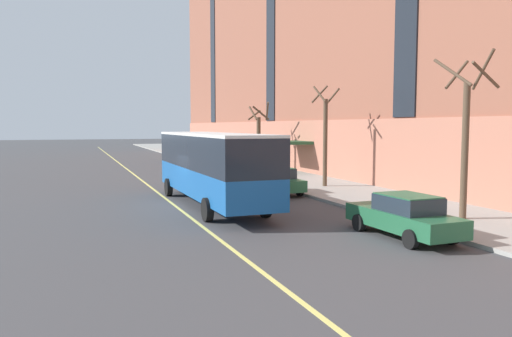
% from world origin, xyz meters
% --- Properties ---
extents(ground_plane, '(260.00, 260.00, 0.00)m').
position_xyz_m(ground_plane, '(0.00, 0.00, 0.00)').
color(ground_plane, '#424244').
extents(sidewalk, '(5.93, 160.00, 0.15)m').
position_xyz_m(sidewalk, '(9.72, 3.00, 0.07)').
color(sidewalk, '#9E9B93').
rests_on(sidewalk, ground).
extents(city_bus, '(3.02, 12.64, 3.61)m').
position_xyz_m(city_bus, '(0.91, -0.64, 2.10)').
color(city_bus, '#19569E').
rests_on(city_bus, ground).
extents(parked_car_red_1, '(2.01, 4.79, 1.56)m').
position_xyz_m(parked_car_red_1, '(5.62, 10.39, 0.78)').
color(parked_car_red_1, '#B21E19').
rests_on(parked_car_red_1, ground).
extents(parked_car_navy_2, '(2.06, 4.38, 1.56)m').
position_xyz_m(parked_car_navy_2, '(5.44, 17.55, 0.78)').
color(parked_car_navy_2, navy).
rests_on(parked_car_navy_2, ground).
extents(parked_car_navy_3, '(2.00, 4.67, 1.56)m').
position_xyz_m(parked_car_navy_3, '(5.68, 30.46, 0.78)').
color(parked_car_navy_3, navy).
rests_on(parked_car_navy_3, ground).
extents(parked_car_red_4, '(2.05, 4.61, 1.56)m').
position_xyz_m(parked_car_red_4, '(5.51, 23.82, 0.78)').
color(parked_car_red_4, '#B21E19').
rests_on(parked_car_red_4, ground).
extents(parked_car_green_5, '(2.01, 4.83, 1.56)m').
position_xyz_m(parked_car_green_5, '(5.44, -9.75, 0.78)').
color(parked_car_green_5, '#23603D').
rests_on(parked_car_green_5, ground).
extents(parked_car_green_6, '(2.12, 4.76, 1.56)m').
position_xyz_m(parked_car_green_6, '(5.55, 2.39, 0.78)').
color(parked_car_green_6, '#23603D').
rests_on(parked_car_green_6, ground).
extents(street_tree_near_corner, '(2.07, 1.85, 6.84)m').
position_xyz_m(street_tree_near_corner, '(9.51, -8.23, 3.61)').
color(street_tree_near_corner, brown).
rests_on(street_tree_near_corner, sidewalk).
extents(street_tree_mid_block, '(1.48, 1.47, 6.40)m').
position_xyz_m(street_tree_mid_block, '(9.52, 3.75, 3.32)').
color(street_tree_mid_block, brown).
rests_on(street_tree_mid_block, sidewalk).
extents(street_tree_far_uptown, '(1.83, 1.84, 5.83)m').
position_xyz_m(street_tree_far_uptown, '(9.53, 15.62, 3.04)').
color(street_tree_far_uptown, brown).
rests_on(street_tree_far_uptown, sidewalk).
extents(lane_centerline, '(0.16, 140.00, 0.01)m').
position_xyz_m(lane_centerline, '(-0.79, 3.00, 0.00)').
color(lane_centerline, '#E0D66B').
rests_on(lane_centerline, ground).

